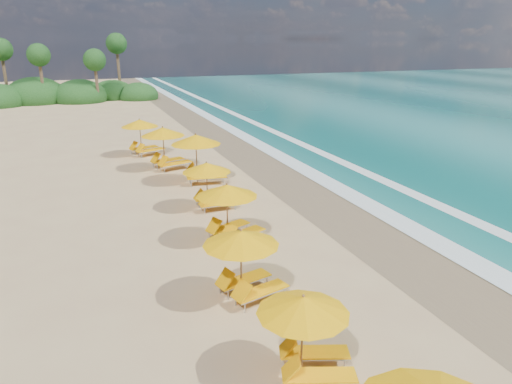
# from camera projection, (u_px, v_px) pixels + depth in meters

# --- Properties ---
(ground) EXTENTS (160.00, 160.00, 0.00)m
(ground) POSITION_uv_depth(u_px,v_px,m) (256.00, 219.00, 20.48)
(ground) COLOR tan
(ground) RESTS_ON ground
(wet_sand) EXTENTS (4.00, 160.00, 0.01)m
(wet_sand) POSITION_uv_depth(u_px,v_px,m) (338.00, 207.00, 21.82)
(wet_sand) COLOR olive
(wet_sand) RESTS_ON ground
(surf_foam) EXTENTS (4.00, 160.00, 0.01)m
(surf_foam) POSITION_uv_depth(u_px,v_px,m) (387.00, 200.00, 22.72)
(surf_foam) COLOR white
(surf_foam) RESTS_ON ground
(station_1) EXTENTS (2.70, 2.65, 2.11)m
(station_1) POSITION_uv_depth(u_px,v_px,m) (310.00, 331.00, 10.57)
(station_1) COLOR olive
(station_1) RESTS_ON ground
(station_2) EXTENTS (2.80, 2.71, 2.25)m
(station_2) POSITION_uv_depth(u_px,v_px,m) (246.00, 259.00, 13.85)
(station_2) COLOR olive
(station_2) RESTS_ON ground
(station_3) EXTENTS (3.01, 2.97, 2.33)m
(station_3) POSITION_uv_depth(u_px,v_px,m) (231.00, 208.00, 17.89)
(station_3) COLOR olive
(station_3) RESTS_ON ground
(station_4) EXTENTS (2.41, 2.23, 2.21)m
(station_4) POSITION_uv_depth(u_px,v_px,m) (211.00, 182.00, 21.37)
(station_4) COLOR olive
(station_4) RESTS_ON ground
(station_5) EXTENTS (3.14, 2.97, 2.68)m
(station_5) POSITION_uv_depth(u_px,v_px,m) (200.00, 155.00, 25.23)
(station_5) COLOR olive
(station_5) RESTS_ON ground
(station_6) EXTENTS (3.21, 3.11, 2.57)m
(station_6) POSITION_uv_depth(u_px,v_px,m) (167.00, 145.00, 27.89)
(station_6) COLOR olive
(station_6) RESTS_ON ground
(station_7) EXTENTS (3.13, 3.06, 2.45)m
(station_7) POSITION_uv_depth(u_px,v_px,m) (143.00, 135.00, 31.29)
(station_7) COLOR olive
(station_7) RESTS_ON ground
(treeline) EXTENTS (25.80, 8.80, 9.74)m
(treeline) POSITION_uv_depth(u_px,v_px,m) (45.00, 94.00, 57.36)
(treeline) COLOR #163D14
(treeline) RESTS_ON ground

